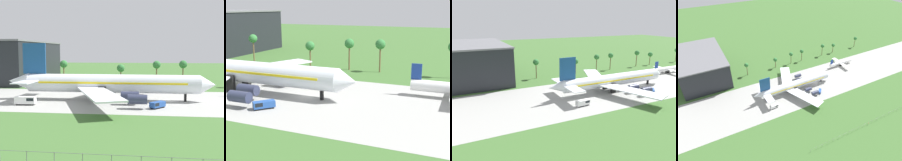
# 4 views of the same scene
# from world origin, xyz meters

# --- Properties ---
(ground_plane) EXTENTS (600.00, 600.00, 0.00)m
(ground_plane) POSITION_xyz_m (0.00, 0.00, 0.00)
(ground_plane) COLOR #3D662D
(taxiway_strip) EXTENTS (320.00, 44.00, 0.02)m
(taxiway_strip) POSITION_xyz_m (0.00, 0.00, 0.01)
(taxiway_strip) COLOR #9E9E99
(taxiway_strip) RESTS_ON ground_plane
(jet_airliner) EXTENTS (68.37, 58.94, 18.72)m
(jet_airliner) POSITION_xyz_m (-19.63, -0.89, 5.43)
(jet_airliner) COLOR silver
(jet_airliner) RESTS_ON ground_plane
(regional_aircraft) EXTENTS (24.53, 21.96, 8.66)m
(regional_aircraft) POSITION_xyz_m (37.31, 12.66, 2.85)
(regional_aircraft) COLOR white
(regional_aircraft) RESTS_ON ground_plane
(baggage_tug) EXTENTS (6.25, 2.41, 2.52)m
(baggage_tug) POSITION_xyz_m (-42.90, -12.17, 1.36)
(baggage_tug) COLOR black
(baggage_tug) RESTS_ON ground_plane
(catering_van) EXTENTS (4.78, 5.06, 1.86)m
(catering_van) POSITION_xyz_m (-4.16, -12.71, 1.03)
(catering_van) COLOR black
(catering_van) RESTS_ON ground_plane
(terminal_building) EXTENTS (36.72, 61.20, 21.30)m
(terminal_building) POSITION_xyz_m (-80.08, 54.70, 10.66)
(terminal_building) COLOR black
(terminal_building) RESTS_ON ground_plane
(palm_tree_row) EXTENTS (127.93, 3.60, 12.18)m
(palm_tree_row) POSITION_xyz_m (14.62, 38.32, 9.22)
(palm_tree_row) COLOR brown
(palm_tree_row) RESTS_ON ground_plane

